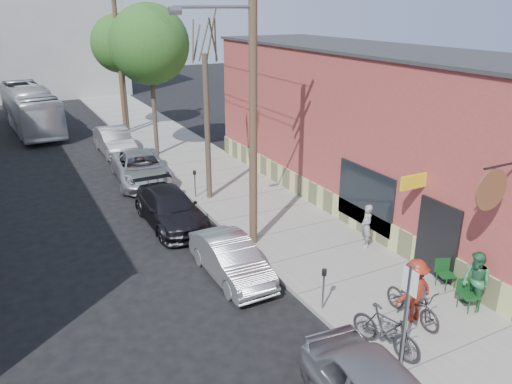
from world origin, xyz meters
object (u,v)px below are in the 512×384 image
patron_grey (366,226)px  parked_bike_a (386,330)px  tree_leafy_far (120,44)px  utility_pole_near (251,97)px  tree_leafy_mid (150,45)px  parking_meter_near (324,282)px  patio_chair_b (469,295)px  parked_bike_b (397,333)px  patron_green (476,282)px  bus (30,109)px  sign_post (406,310)px  patio_chair_a (446,274)px  car_3 (141,168)px  tree_bare (207,129)px  cyclist (414,290)px  car_2 (170,208)px  parking_meter_far (195,179)px  car_4 (115,141)px  car_1 (231,259)px

patron_grey → parked_bike_a: (-3.29, -4.75, -0.20)m
tree_leafy_far → parked_bike_a: bearing=-90.6°
utility_pole_near → tree_leafy_mid: size_ratio=1.22×
tree_leafy_far → parking_meter_near: bearing=-91.3°
patio_chair_b → parked_bike_b: bearing=-157.7°
patron_green → tree_leafy_far: bearing=-165.2°
bus → sign_post: bearing=-84.1°
patio_chair_a → car_3: size_ratio=0.17×
tree_bare → tree_leafy_mid: size_ratio=0.76×
patron_green → cyclist: 1.92m
patio_chair_b → patron_grey: (-0.02, 4.45, 0.34)m
bus → car_2: bearing=-84.3°
parking_meter_far → utility_pole_near: (0.14, -5.23, 4.43)m
utility_pole_near → tree_leafy_far: utility_pole_near is taller
utility_pole_near → car_4: 15.24m
cyclist → parked_bike_b: size_ratio=1.15×
sign_post → utility_pole_near: utility_pole_near is taller
car_4 → car_2: bearing=-92.5°
patron_green → bus: 30.98m
patron_grey → parked_bike_b: (-2.93, -4.77, -0.37)m
utility_pole_near → patron_grey: size_ratio=6.39×
sign_post → car_1: bearing=104.5°
car_3 → bus: bus is taller
utility_pole_near → tree_bare: size_ratio=1.61×
car_2 → bus: 20.14m
patio_chair_b → parked_bike_b: (-2.95, -0.32, -0.03)m
tree_leafy_far → patron_grey: 22.30m
car_2 → utility_pole_near: bearing=-58.5°
utility_pole_near → car_2: size_ratio=2.11×
car_2 → car_3: car_3 is taller
utility_pole_near → car_4: (-1.59, 14.43, -4.65)m
sign_post → patron_grey: sign_post is taller
sign_post → parked_bike_b: 1.57m
sign_post → car_3: size_ratio=0.53×
parking_meter_far → utility_pole_near: 6.85m
tree_leafy_far → parked_bike_b: bearing=-89.8°
patron_green → cyclist: (-1.88, 0.42, 0.03)m
tree_bare → tree_leafy_far: bearing=90.0°
parking_meter_near → patron_grey: size_ratio=0.79×
tree_bare → tree_leafy_mid: 8.31m
parking_meter_near → parked_bike_b: parking_meter_near is taller
parking_meter_near → car_3: size_ratio=0.24×
patron_grey → patio_chair_b: bearing=18.9°
parked_bike_a → car_3: (-1.75, 15.59, -0.01)m
patron_green → car_3: size_ratio=0.33×
parking_meter_far → car_2: (-1.84, -2.02, -0.29)m
car_2 → car_3: bearing=85.8°
patio_chair_a → bus: bearing=130.0°
patio_chair_b → car_3: car_3 is taller
sign_post → car_3: sign_post is taller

